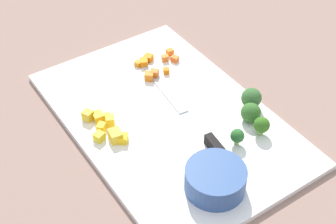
% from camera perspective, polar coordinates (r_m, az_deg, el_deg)
% --- Properties ---
extents(ground_plane, '(4.00, 4.00, 0.00)m').
position_cam_1_polar(ground_plane, '(0.96, 0.00, -0.97)').
color(ground_plane, gray).
extents(cutting_board, '(0.53, 0.35, 0.01)m').
position_cam_1_polar(cutting_board, '(0.95, 0.00, -0.71)').
color(cutting_board, white).
rests_on(cutting_board, ground_plane).
extents(prep_bowl, '(0.10, 0.10, 0.04)m').
position_cam_1_polar(prep_bowl, '(0.82, 5.46, -7.72)').
color(prep_bowl, '#32518D').
rests_on(prep_bowl, cutting_board).
extents(chef_knife, '(0.31, 0.05, 0.02)m').
position_cam_1_polar(chef_knife, '(0.92, 3.10, -1.31)').
color(chef_knife, silver).
rests_on(chef_knife, cutting_board).
extents(carrot_dice_0, '(0.02, 0.02, 0.01)m').
position_cam_1_polar(carrot_dice_0, '(1.08, -0.34, 6.21)').
color(carrot_dice_0, orange).
rests_on(carrot_dice_0, cutting_board).
extents(carrot_dice_1, '(0.02, 0.02, 0.01)m').
position_cam_1_polar(carrot_dice_1, '(1.08, 0.79, 6.13)').
color(carrot_dice_1, orange).
rests_on(carrot_dice_1, cutting_board).
extents(carrot_dice_2, '(0.03, 0.02, 0.01)m').
position_cam_1_polar(carrot_dice_2, '(1.07, -2.80, 5.71)').
color(carrot_dice_2, orange).
rests_on(carrot_dice_2, cutting_board).
extents(carrot_dice_3, '(0.02, 0.02, 0.01)m').
position_cam_1_polar(carrot_dice_3, '(1.07, -3.47, 5.58)').
color(carrot_dice_3, orange).
rests_on(carrot_dice_3, cutting_board).
extents(carrot_dice_4, '(0.02, 0.02, 0.02)m').
position_cam_1_polar(carrot_dice_4, '(1.03, -2.18, 4.13)').
color(carrot_dice_4, orange).
rests_on(carrot_dice_4, cutting_board).
extents(carrot_dice_5, '(0.01, 0.01, 0.01)m').
position_cam_1_polar(carrot_dice_5, '(1.10, 0.21, 6.91)').
color(carrot_dice_5, orange).
rests_on(carrot_dice_5, cutting_board).
extents(carrot_dice_6, '(0.02, 0.02, 0.01)m').
position_cam_1_polar(carrot_dice_6, '(1.05, -0.20, 4.75)').
color(carrot_dice_6, orange).
rests_on(carrot_dice_6, cutting_board).
extents(carrot_dice_7, '(0.02, 0.02, 0.01)m').
position_cam_1_polar(carrot_dice_7, '(1.08, -2.27, 6.24)').
color(carrot_dice_7, orange).
rests_on(carrot_dice_7, cutting_board).
extents(carrot_dice_8, '(0.02, 0.02, 0.02)m').
position_cam_1_polar(carrot_dice_8, '(1.03, -1.58, 4.43)').
color(carrot_dice_8, orange).
rests_on(carrot_dice_8, cutting_board).
extents(pepper_dice_0, '(0.03, 0.03, 0.02)m').
position_cam_1_polar(pepper_dice_0, '(0.90, -6.18, -2.57)').
color(pepper_dice_0, yellow).
rests_on(pepper_dice_0, cutting_board).
extents(pepper_dice_1, '(0.03, 0.03, 0.02)m').
position_cam_1_polar(pepper_dice_1, '(0.90, -5.23, -3.04)').
color(pepper_dice_1, yellow).
rests_on(pepper_dice_1, cutting_board).
extents(pepper_dice_2, '(0.02, 0.02, 0.02)m').
position_cam_1_polar(pepper_dice_2, '(0.92, -7.67, -1.79)').
color(pepper_dice_2, yellow).
rests_on(pepper_dice_2, cutting_board).
extents(pepper_dice_3, '(0.02, 0.01, 0.01)m').
position_cam_1_polar(pepper_dice_3, '(0.94, -6.99, -0.58)').
color(pepper_dice_3, yellow).
rests_on(pepper_dice_3, cutting_board).
extents(pepper_dice_4, '(0.02, 0.02, 0.02)m').
position_cam_1_polar(pepper_dice_4, '(0.94, -8.02, -0.52)').
color(pepper_dice_4, yellow).
rests_on(pepper_dice_4, cutting_board).
extents(pepper_dice_5, '(0.02, 0.02, 0.02)m').
position_cam_1_polar(pepper_dice_5, '(0.90, -7.92, -2.83)').
color(pepper_dice_5, yellow).
rests_on(pepper_dice_5, cutting_board).
extents(pepper_dice_6, '(0.02, 0.02, 0.02)m').
position_cam_1_polar(pepper_dice_6, '(0.93, -6.66, -0.98)').
color(pepper_dice_6, yellow).
rests_on(pepper_dice_6, cutting_board).
extents(pepper_dice_7, '(0.02, 0.02, 0.02)m').
position_cam_1_polar(pepper_dice_7, '(0.95, -9.19, -0.40)').
color(pepper_dice_7, yellow).
rests_on(pepper_dice_7, cutting_board).
extents(broccoli_floret_0, '(0.03, 0.03, 0.04)m').
position_cam_1_polar(broccoli_floret_0, '(0.91, 10.71, -1.50)').
color(broccoli_floret_0, '#88B558').
rests_on(broccoli_floret_0, cutting_board).
extents(broccoli_floret_1, '(0.03, 0.03, 0.03)m').
position_cam_1_polar(broccoli_floret_1, '(0.89, 7.97, -2.76)').
color(broccoli_floret_1, '#94BC5D').
rests_on(broccoli_floret_1, cutting_board).
extents(broccoli_floret_2, '(0.04, 0.04, 0.04)m').
position_cam_1_polar(broccoli_floret_2, '(0.96, 9.56, 1.57)').
color(broccoli_floret_2, '#89B05F').
rests_on(broccoli_floret_2, cutting_board).
extents(broccoli_floret_3, '(0.04, 0.04, 0.04)m').
position_cam_1_polar(broccoli_floret_3, '(0.94, 9.50, -0.09)').
color(broccoli_floret_3, '#8FB954').
rests_on(broccoli_floret_3, cutting_board).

